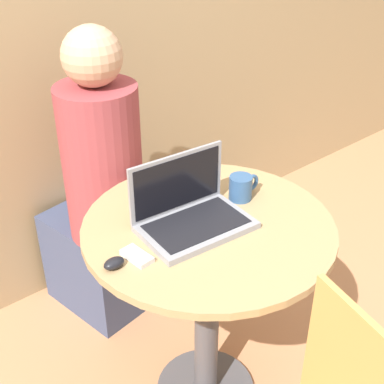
# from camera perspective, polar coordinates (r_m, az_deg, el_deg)

# --- Properties ---
(round_table) EXTENTS (0.78, 0.78, 0.77)m
(round_table) POSITION_cam_1_polar(r_m,az_deg,el_deg) (1.76, 1.69, -8.33)
(round_table) COLOR #4C4C51
(round_table) RESTS_ON ground_plane
(laptop) EXTENTS (0.35, 0.24, 0.21)m
(laptop) POSITION_cam_1_polar(r_m,az_deg,el_deg) (1.62, -0.20, -2.18)
(laptop) COLOR gray
(laptop) RESTS_ON round_table
(cell_phone) EXTENTS (0.06, 0.10, 0.02)m
(cell_phone) POSITION_cam_1_polar(r_m,az_deg,el_deg) (1.51, -5.80, -6.91)
(cell_phone) COLOR silver
(cell_phone) RESTS_ON round_table
(computer_mouse) EXTENTS (0.06, 0.04, 0.03)m
(computer_mouse) POSITION_cam_1_polar(r_m,az_deg,el_deg) (1.48, -8.32, -7.53)
(computer_mouse) COLOR black
(computer_mouse) RESTS_ON round_table
(coffee_cup) EXTENTS (0.12, 0.08, 0.08)m
(coffee_cup) POSITION_cam_1_polar(r_m,az_deg,el_deg) (1.76, 5.31, 0.51)
(coffee_cup) COLOR #335684
(coffee_cup) RESTS_ON round_table
(person_seated) EXTENTS (0.35, 0.49, 1.27)m
(person_seated) POSITION_cam_1_polar(r_m,az_deg,el_deg) (2.19, -9.88, -1.29)
(person_seated) COLOR #3D4766
(person_seated) RESTS_ON ground_plane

